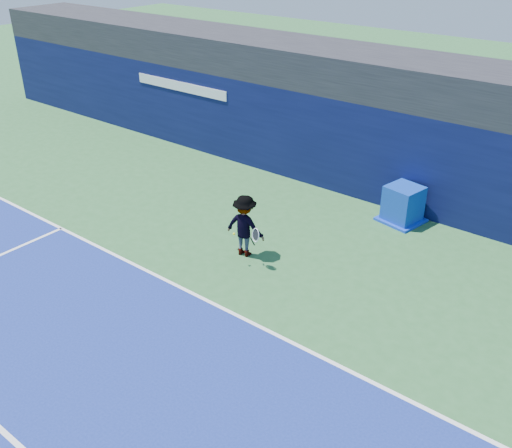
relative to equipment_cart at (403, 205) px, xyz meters
name	(u,v)px	position (x,y,z in m)	size (l,w,h in m)	color
ground	(82,358)	(-2.39, -9.47, -0.50)	(80.00, 80.00, 0.00)	#2B6030
baseline	(187,291)	(-2.39, -6.47, -0.49)	(24.00, 0.10, 0.01)	white
stadium_band	(373,73)	(-2.39, 2.03, 3.10)	(36.00, 3.00, 1.20)	black
back_wall_assembly	(351,145)	(-2.39, 1.03, 1.00)	(36.00, 1.03, 3.00)	#0A0E37
equipment_cart	(403,205)	(0.00, 0.00, 0.00)	(1.33, 1.33, 1.09)	#0B2F9E
tennis_player	(245,226)	(-2.38, -4.29, 0.34)	(1.33, 0.78, 1.68)	silver
tennis_ball	(234,234)	(-2.28, -4.85, 0.39)	(0.06, 0.06, 0.06)	yellow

